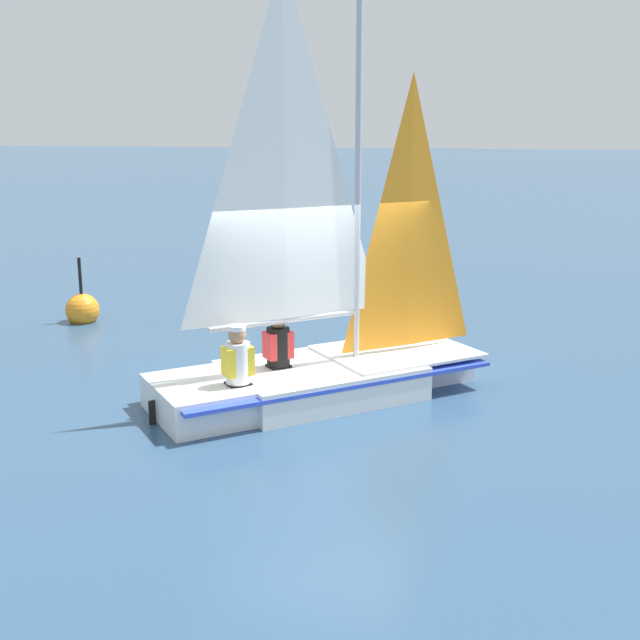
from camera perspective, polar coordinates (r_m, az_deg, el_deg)
name	(u,v)px	position (r m, az deg, el deg)	size (l,w,h in m)	color
ground_plane	(320,395)	(10.68, 0.00, -5.38)	(260.00, 260.00, 0.00)	#2D4C6B
sailboat_main	(319,343)	(10.47, -0.06, -1.64)	(4.15, 4.32, 5.50)	white
sailor_helm	(278,352)	(10.40, -2.99, -2.28)	(0.42, 0.43, 1.16)	black
sailor_crew	(238,368)	(9.73, -5.85, -3.45)	(0.42, 0.43, 1.16)	black
buoy_marker	(82,310)	(15.27, -16.54, 0.71)	(0.61, 0.61, 1.27)	orange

